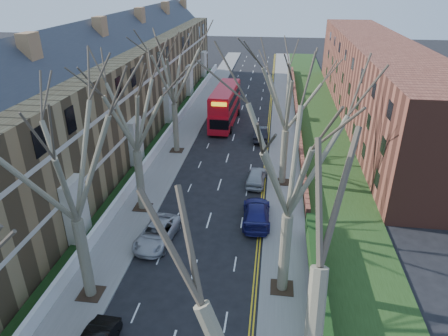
% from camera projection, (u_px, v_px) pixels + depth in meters
% --- Properties ---
extents(pavement_left, '(3.00, 102.00, 0.12)m').
position_uv_depth(pavement_left, '(194.00, 119.00, 53.52)').
color(pavement_left, slate).
rests_on(pavement_left, ground).
extents(pavement_right, '(3.00, 102.00, 0.12)m').
position_uv_depth(pavement_right, '(284.00, 122.00, 52.12)').
color(pavement_right, slate).
rests_on(pavement_right, ground).
extents(terrace_left, '(9.70, 78.00, 13.60)m').
position_uv_depth(terrace_left, '(112.00, 92.00, 44.89)').
color(terrace_left, olive).
rests_on(terrace_left, ground).
extents(flats_right, '(13.97, 54.00, 10.00)m').
position_uv_depth(flats_right, '(375.00, 80.00, 52.21)').
color(flats_right, brown).
rests_on(flats_right, ground).
extents(front_wall_left, '(0.30, 78.00, 1.00)m').
position_uv_depth(front_wall_left, '(166.00, 136.00, 46.33)').
color(front_wall_left, white).
rests_on(front_wall_left, ground).
extents(grass_verge_right, '(6.00, 102.00, 0.06)m').
position_uv_depth(grass_verge_right, '(319.00, 123.00, 51.56)').
color(grass_verge_right, '#1E3613').
rests_on(grass_verge_right, ground).
extents(tree_left_mid, '(10.50, 10.50, 14.71)m').
position_uv_depth(tree_left_mid, '(64.00, 150.00, 19.89)').
color(tree_left_mid, '#726851').
rests_on(tree_left_mid, ground).
extents(tree_left_far, '(10.15, 10.15, 14.22)m').
position_uv_depth(tree_left_far, '(132.00, 100.00, 28.96)').
color(tree_left_far, '#726851').
rests_on(tree_left_far, ground).
extents(tree_left_dist, '(10.50, 10.50, 14.71)m').
position_uv_depth(tree_left_dist, '(172.00, 63.00, 39.53)').
color(tree_left_dist, '#726851').
rests_on(tree_left_dist, ground).
extents(tree_right_mid, '(10.50, 10.50, 14.71)m').
position_uv_depth(tree_right_mid, '(294.00, 146.00, 20.35)').
color(tree_right_mid, '#726851').
rests_on(tree_right_mid, ground).
extents(tree_right_far, '(10.15, 10.15, 14.22)m').
position_uv_depth(tree_right_far, '(289.00, 85.00, 32.98)').
color(tree_right_far, '#726851').
rests_on(tree_right_far, ground).
extents(double_decker_bus, '(3.07, 11.09, 4.60)m').
position_uv_depth(double_decker_bus, '(225.00, 107.00, 50.97)').
color(double_decker_bus, '#B70D1B').
rests_on(double_decker_bus, ground).
extents(car_left_far, '(2.78, 5.10, 1.36)m').
position_uv_depth(car_left_far, '(157.00, 233.00, 28.66)').
color(car_left_far, '#ADADB2').
rests_on(car_left_far, ground).
extents(car_right_near, '(2.32, 5.25, 1.50)m').
position_uv_depth(car_right_near, '(256.00, 213.00, 31.00)').
color(car_right_near, navy).
rests_on(car_right_near, ground).
extents(car_right_mid, '(1.91, 4.24, 1.42)m').
position_uv_depth(car_right_mid, '(256.00, 177.00, 36.69)').
color(car_right_mid, '#9FA3A8').
rests_on(car_right_mid, ground).
extents(car_right_far, '(1.76, 4.68, 1.53)m').
position_uv_depth(car_right_far, '(261.00, 133.00, 46.57)').
color(car_right_far, black).
rests_on(car_right_far, ground).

